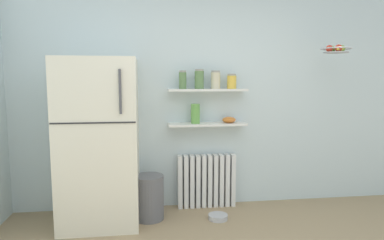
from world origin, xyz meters
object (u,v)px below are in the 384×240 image
Objects in this scene: storage_jar_0 at (183,80)px; vase at (195,114)px; storage_jar_3 at (232,81)px; refrigerator at (100,142)px; shelf_bowl at (229,120)px; radiator at (206,181)px; storage_jar_1 at (199,79)px; storage_jar_2 at (216,80)px; hanging_fruit_basket at (336,49)px; pet_food_bowl at (218,217)px; trash_bin at (149,197)px.

storage_jar_0 is 0.92× the size of vase.
storage_jar_0 is at bearing -180.00° from storage_jar_3.
refrigerator is 11.01× the size of shelf_bowl.
radiator is (1.15, 0.28, -0.53)m from refrigerator.
storage_jar_0 is 0.55m from storage_jar_3.
radiator is at bearing 13.54° from refrigerator.
storage_jar_1 is (1.05, 0.25, 0.63)m from refrigerator.
vase is at bearing 180.00° from storage_jar_2.
radiator is at bearing 161.87° from storage_jar_2.
shelf_bowl is at bearing 0.00° from storage_jar_0.
storage_jar_2 is at bearing -180.00° from storage_jar_3.
pet_food_bowl is at bearing -176.68° from hanging_fruit_basket.
radiator is 0.72m from trash_bin.
storage_jar_1 is 1.05× the size of pet_food_bowl.
storage_jar_0 is 0.37m from storage_jar_2.
storage_jar_1 is 0.37m from storage_jar_3.
vase is at bearing 180.00° from storage_jar_1.
radiator is 2.02m from hanging_fruit_basket.
radiator is at bearing 98.50° from pet_food_bowl.
trash_bin is 0.75m from pet_food_bowl.
refrigerator reaches higher than storage_jar_3.
hanging_fruit_basket reaches higher than storage_jar_1.
refrigerator is at bearing -170.18° from storage_jar_3.
trash_bin is 2.27× the size of pet_food_bowl.
refrigerator reaches higher than storage_jar_1.
storage_jar_3 is 1.55m from trash_bin.
storage_jar_0 reaches higher than trash_bin.
storage_jar_3 is (0.18, 0.00, -0.02)m from storage_jar_2.
vase is at bearing 118.48° from pet_food_bowl.
refrigerator is at bearing -166.33° from vase.
storage_jar_2 is (0.18, 0.00, -0.01)m from storage_jar_1.
storage_jar_2 reaches higher than shelf_bowl.
radiator is 3.23× the size of pet_food_bowl.
storage_jar_2 is at bearing -180.00° from shelf_bowl.
pet_food_bowl is at bearing -81.50° from radiator.
radiator is 1.17m from storage_jar_1.
radiator is at bearing 173.14° from shelf_bowl.
refrigerator is 1.41m from storage_jar_2.
storage_jar_3 is at bearing 58.39° from pet_food_bowl.
refrigerator is 8.35× the size of storage_jar_2.
radiator is at bearing 173.77° from storage_jar_3.
storage_jar_3 is (0.37, 0.00, -0.02)m from storage_jar_1.
trash_bin is (-0.66, -0.27, -0.07)m from radiator.
refrigerator is 8.35× the size of storage_jar_0.
shelf_bowl reaches higher than trash_bin.
storage_jar_3 reaches higher than vase.
storage_jar_2 reaches higher than radiator.
storage_jar_2 is at bearing 18.02° from trash_bin.
trash_bin is (-0.91, -0.24, -0.78)m from shelf_bowl.
radiator is 1.19m from storage_jar_0.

